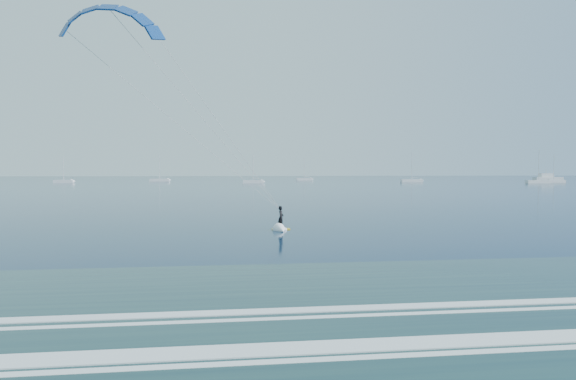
# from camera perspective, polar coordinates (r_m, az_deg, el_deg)

# --- Properties ---
(kitesurfer_rig) EXTENTS (19.61, 7.27, 18.76)m
(kitesurfer_rig) POSITION_cam_1_polar(r_m,az_deg,el_deg) (42.24, -9.86, 8.24)
(kitesurfer_rig) COLOR yellow
(kitesurfer_rig) RESTS_ON ground
(motor_yacht) EXTENTS (13.43, 3.58, 5.76)m
(motor_yacht) POSITION_cam_1_polar(r_m,az_deg,el_deg) (267.94, 26.87, 1.18)
(motor_yacht) COLOR white
(motor_yacht) RESTS_ON ground
(sailboat_1) EXTENTS (7.75, 2.40, 10.78)m
(sailboat_1) POSITION_cam_1_polar(r_m,az_deg,el_deg) (228.73, -23.66, 0.90)
(sailboat_1) COLOR white
(sailboat_1) RESTS_ON ground
(sailboat_2) EXTENTS (8.99, 2.40, 12.08)m
(sailboat_2) POSITION_cam_1_polar(r_m,az_deg,el_deg) (246.20, -14.08, 1.10)
(sailboat_2) COLOR white
(sailboat_2) RESTS_ON ground
(sailboat_3) EXTENTS (8.14, 2.40, 11.38)m
(sailboat_3) POSITION_cam_1_polar(r_m,az_deg,el_deg) (203.53, -3.90, 0.94)
(sailboat_3) COLOR white
(sailboat_3) RESTS_ON ground
(sailboat_4) EXTENTS (8.21, 2.40, 11.24)m
(sailboat_4) POSITION_cam_1_polar(r_m,az_deg,el_deg) (261.53, 1.81, 1.23)
(sailboat_4) COLOR white
(sailboat_4) RESTS_ON ground
(sailboat_5) EXTENTS (9.63, 2.40, 13.02)m
(sailboat_5) POSITION_cam_1_polar(r_m,az_deg,el_deg) (230.97, 13.58, 1.04)
(sailboat_5) COLOR white
(sailboat_5) RESTS_ON ground
(sailboat_6) EXTENTS (10.17, 2.40, 13.59)m
(sailboat_6) POSITION_cam_1_polar(r_m,az_deg,el_deg) (227.26, 26.07, 0.85)
(sailboat_6) COLOR white
(sailboat_6) RESTS_ON ground
(sailboat_7) EXTENTS (9.52, 2.40, 11.76)m
(sailboat_7) POSITION_cam_1_polar(r_m,az_deg,el_deg) (240.27, 27.42, 0.89)
(sailboat_7) COLOR white
(sailboat_7) RESTS_ON ground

